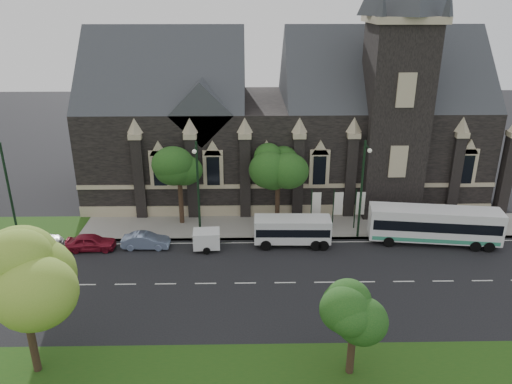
{
  "coord_description": "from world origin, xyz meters",
  "views": [
    {
      "loc": [
        0.2,
        -31.89,
        20.16
      ],
      "look_at": [
        0.91,
        6.0,
        4.98
      ],
      "focal_mm": 34.6,
      "sensor_mm": 36.0,
      "label": 1
    }
  ],
  "objects_px": {
    "banner_flag_right": "(359,206)",
    "box_trailer": "(207,239)",
    "tree_walk_right": "(280,164)",
    "street_lamp_far": "(7,187)",
    "tree_park_east": "(358,302)",
    "banner_flag_left": "(315,206)",
    "tree_park_near": "(24,271)",
    "banner_flag_center": "(337,206)",
    "car_far_white": "(36,239)",
    "street_lamp_near": "(362,185)",
    "tree_walk_left": "(181,166)",
    "street_lamp_mid": "(198,186)",
    "tour_coach": "(434,225)",
    "car_far_red": "(91,242)",
    "shuttle_bus": "(293,229)",
    "sedan": "(146,241)"
  },
  "relations": [
    {
      "from": "street_lamp_near",
      "to": "car_far_white",
      "type": "distance_m",
      "value": 28.34
    },
    {
      "from": "street_lamp_far",
      "to": "shuttle_bus",
      "type": "bearing_deg",
      "value": -2.37
    },
    {
      "from": "tree_park_near",
      "to": "tree_walk_right",
      "type": "relative_size",
      "value": 1.1
    },
    {
      "from": "tree_walk_right",
      "to": "car_far_white",
      "type": "xyz_separation_m",
      "value": [
        -21.18,
        -4.51,
        -5.15
      ]
    },
    {
      "from": "street_lamp_near",
      "to": "car_far_red",
      "type": "xyz_separation_m",
      "value": [
        -23.09,
        -1.58,
        -4.41
      ]
    },
    {
      "from": "tree_walk_left",
      "to": "sedan",
      "type": "bearing_deg",
      "value": -118.73
    },
    {
      "from": "car_far_red",
      "to": "box_trailer",
      "type": "bearing_deg",
      "value": -92.41
    },
    {
      "from": "street_lamp_mid",
      "to": "box_trailer",
      "type": "xyz_separation_m",
      "value": [
        0.72,
        -1.72,
        -4.13
      ]
    },
    {
      "from": "street_lamp_mid",
      "to": "car_far_red",
      "type": "height_order",
      "value": "street_lamp_mid"
    },
    {
      "from": "tree_walk_left",
      "to": "street_lamp_near",
      "type": "relative_size",
      "value": 0.85
    },
    {
      "from": "tree_walk_left",
      "to": "banner_flag_right",
      "type": "bearing_deg",
      "value": -6.04
    },
    {
      "from": "street_lamp_near",
      "to": "box_trailer",
      "type": "relative_size",
      "value": 2.75
    },
    {
      "from": "tree_park_near",
      "to": "street_lamp_far",
      "type": "bearing_deg",
      "value": 117.42
    },
    {
      "from": "banner_flag_right",
      "to": "box_trailer",
      "type": "distance_m",
      "value": 14.11
    },
    {
      "from": "shuttle_bus",
      "to": "street_lamp_mid",
      "type": "bearing_deg",
      "value": 174.32
    },
    {
      "from": "tree_park_near",
      "to": "box_trailer",
      "type": "distance_m",
      "value": 17.37
    },
    {
      "from": "tree_park_east",
      "to": "banner_flag_left",
      "type": "bearing_deg",
      "value": 89.65
    },
    {
      "from": "tree_park_near",
      "to": "banner_flag_center",
      "type": "height_order",
      "value": "tree_park_near"
    },
    {
      "from": "street_lamp_mid",
      "to": "banner_flag_right",
      "type": "bearing_deg",
      "value": 7.6
    },
    {
      "from": "tree_park_east",
      "to": "banner_flag_right",
      "type": "bearing_deg",
      "value": 77.35
    },
    {
      "from": "banner_flag_left",
      "to": "car_far_red",
      "type": "distance_m",
      "value": 19.76
    },
    {
      "from": "tree_park_east",
      "to": "banner_flag_left",
      "type": "height_order",
      "value": "tree_park_east"
    },
    {
      "from": "street_lamp_near",
      "to": "sedan",
      "type": "distance_m",
      "value": 19.08
    },
    {
      "from": "tree_park_near",
      "to": "banner_flag_right",
      "type": "relative_size",
      "value": 2.14
    },
    {
      "from": "banner_flag_center",
      "to": "box_trailer",
      "type": "distance_m",
      "value": 12.2
    },
    {
      "from": "tree_park_east",
      "to": "tree_walk_left",
      "type": "relative_size",
      "value": 0.82
    },
    {
      "from": "tree_park_east",
      "to": "street_lamp_near",
      "type": "height_order",
      "value": "street_lamp_near"
    },
    {
      "from": "tree_walk_right",
      "to": "street_lamp_far",
      "type": "relative_size",
      "value": 0.87
    },
    {
      "from": "banner_flag_center",
      "to": "car_far_white",
      "type": "bearing_deg",
      "value": -173.91
    },
    {
      "from": "banner_flag_right",
      "to": "box_trailer",
      "type": "xyz_separation_m",
      "value": [
        -13.57,
        -3.63,
        -1.4
      ]
    },
    {
      "from": "tree_park_east",
      "to": "street_lamp_far",
      "type": "distance_m",
      "value": 30.9
    },
    {
      "from": "tree_walk_right",
      "to": "car_far_white",
      "type": "relative_size",
      "value": 1.69
    },
    {
      "from": "banner_flag_right",
      "to": "shuttle_bus",
      "type": "bearing_deg",
      "value": -155.01
    },
    {
      "from": "banner_flag_right",
      "to": "box_trailer",
      "type": "relative_size",
      "value": 1.22
    },
    {
      "from": "street_lamp_mid",
      "to": "banner_flag_left",
      "type": "xyz_separation_m",
      "value": [
        10.29,
        1.91,
        -2.73
      ]
    },
    {
      "from": "banner_flag_right",
      "to": "sedan",
      "type": "xyz_separation_m",
      "value": [
        -18.79,
        -3.24,
        -1.72
      ]
    },
    {
      "from": "tree_park_east",
      "to": "box_trailer",
      "type": "bearing_deg",
      "value": 122.76
    },
    {
      "from": "tree_walk_right",
      "to": "car_far_red",
      "type": "xyz_separation_m",
      "value": [
        -16.3,
        -5.2,
        -5.11
      ]
    },
    {
      "from": "street_lamp_near",
      "to": "banner_flag_center",
      "type": "height_order",
      "value": "street_lamp_near"
    },
    {
      "from": "shuttle_bus",
      "to": "sedan",
      "type": "relative_size",
      "value": 1.62
    },
    {
      "from": "tree_park_east",
      "to": "tree_park_near",
      "type": "bearing_deg",
      "value": 178.23
    },
    {
      "from": "street_lamp_near",
      "to": "car_far_white",
      "type": "xyz_separation_m",
      "value": [
        -27.97,
        -0.89,
        -4.44
      ]
    },
    {
      "from": "tree_park_near",
      "to": "banner_flag_center",
      "type": "distance_m",
      "value": 27.1
    },
    {
      "from": "tree_walk_right",
      "to": "tree_park_near",
      "type": "bearing_deg",
      "value": -127.56
    },
    {
      "from": "street_lamp_mid",
      "to": "banner_flag_center",
      "type": "relative_size",
      "value": 2.25
    },
    {
      "from": "tree_walk_left",
      "to": "banner_flag_left",
      "type": "relative_size",
      "value": 1.91
    },
    {
      "from": "tree_park_near",
      "to": "car_far_red",
      "type": "xyz_separation_m",
      "value": [
        -1.32,
        14.29,
        -5.71
      ]
    },
    {
      "from": "street_lamp_mid",
      "to": "tour_coach",
      "type": "height_order",
      "value": "street_lamp_mid"
    },
    {
      "from": "tree_walk_right",
      "to": "banner_flag_right",
      "type": "bearing_deg",
      "value": -13.6
    },
    {
      "from": "banner_flag_left",
      "to": "street_lamp_far",
      "type": "bearing_deg",
      "value": -175.85
    }
  ]
}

